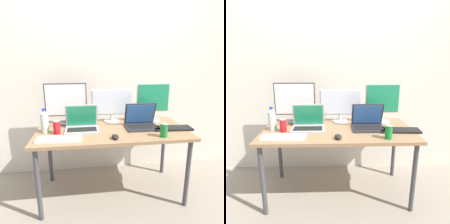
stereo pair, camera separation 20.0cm
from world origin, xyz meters
TOP-DOWN VIEW (x-y plane):
  - ground_plane at (0.00, 0.00)m, footprint 16.00×16.00m
  - wall_back at (0.00, 0.59)m, footprint 7.00×0.08m
  - work_desk at (0.00, 0.00)m, footprint 1.52×0.74m
  - monitor_left at (-0.47, 0.25)m, footprint 0.45×0.19m
  - monitor_center at (0.03, 0.26)m, footprint 0.45×0.17m
  - monitor_right at (0.50, 0.23)m, footprint 0.38×0.19m
  - laptop_silver at (-0.30, 0.02)m, footprint 0.33×0.24m
  - laptop_secondary at (0.31, 0.02)m, footprint 0.33×0.25m
  - keyboard_main at (-0.50, -0.24)m, footprint 0.40×0.16m
  - keyboard_aux at (0.61, -0.09)m, footprint 0.40×0.17m
  - mouse_by_keyboard at (-0.01, -0.26)m, footprint 0.07×0.10m
  - water_bottle at (-0.66, -0.01)m, footprint 0.08×0.08m
  - soda_can_near_keyboard at (-0.54, -0.06)m, footprint 0.07×0.07m
  - soda_can_by_laptop at (0.44, -0.27)m, footprint 0.07×0.07m

SIDE VIEW (x-z plane):
  - ground_plane at x=0.00m, z-range 0.00..0.00m
  - work_desk at x=0.00m, z-range 0.30..1.04m
  - keyboard_main at x=-0.50m, z-range 0.74..0.76m
  - keyboard_aux at x=0.61m, z-range 0.74..0.76m
  - mouse_by_keyboard at x=-0.01m, z-range 0.74..0.78m
  - laptop_silver at x=-0.30m, z-range 0.67..0.92m
  - laptop_secondary at x=0.31m, z-range 0.67..0.92m
  - soda_can_near_keyboard at x=-0.54m, z-range 0.74..0.87m
  - soda_can_by_laptop at x=0.44m, z-range 0.74..0.87m
  - water_bottle at x=-0.66m, z-range 0.73..0.97m
  - monitor_center at x=0.03m, z-range 0.76..1.13m
  - monitor_right at x=0.50m, z-range 0.76..1.19m
  - monitor_left at x=-0.47m, z-range 0.76..1.21m
  - wall_back at x=0.00m, z-range 0.00..2.60m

